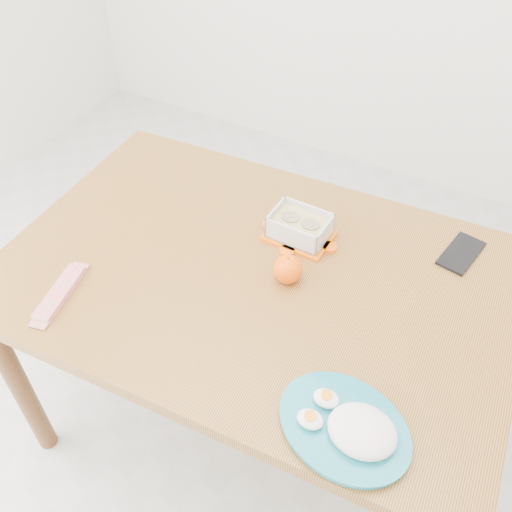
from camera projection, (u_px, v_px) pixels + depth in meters
The scene contains 7 objects.
ground at pixel (203, 422), 2.01m from camera, with size 3.50×3.50×0.00m, color #B7B7B2.
dining_table at pixel (256, 294), 1.55m from camera, with size 1.38×0.96×0.75m.
food_container at pixel (300, 227), 1.56m from camera, with size 0.18×0.14×0.08m.
orange_fruit at pixel (288, 269), 1.45m from camera, with size 0.08×0.08×0.08m, color #FF5705.
rice_plate at pixel (350, 426), 1.15m from camera, with size 0.35×0.35×0.08m.
candy_bar at pixel (60, 293), 1.43m from camera, with size 0.19×0.05×0.02m, color red.
smartphone at pixel (461, 253), 1.54m from camera, with size 0.08×0.16×0.01m, color black.
Camera 1 is at (0.65, -0.81, 1.83)m, focal length 40.00 mm.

